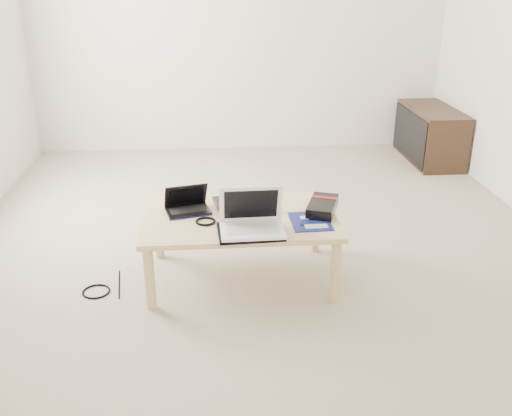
{
  "coord_description": "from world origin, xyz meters",
  "views": [
    {
      "loc": [
        -0.3,
        -3.66,
        1.7
      ],
      "look_at": [
        -0.06,
        -0.68,
        0.44
      ],
      "focal_mm": 40.0,
      "sensor_mm": 36.0,
      "label": 1
    }
  ],
  "objects": [
    {
      "name": "white_laptop",
      "position": [
        -0.1,
        -0.91,
        0.47
      ],
      "size": [
        0.34,
        0.25,
        0.24
      ],
      "color": "white",
      "rests_on": "neoprene_sleeve"
    },
    {
      "name": "book",
      "position": [
        -0.15,
        -0.51,
        0.41
      ],
      "size": [
        0.3,
        0.27,
        0.03
      ],
      "color": "black",
      "rests_on": "coffee_table"
    },
    {
      "name": "coffee_table",
      "position": [
        -0.15,
        -0.68,
        0.35
      ],
      "size": [
        1.1,
        0.7,
        0.4
      ],
      "color": "#E7BE8B",
      "rests_on": "ground"
    },
    {
      "name": "gpu_box",
      "position": [
        0.33,
        -0.66,
        0.43
      ],
      "size": [
        0.24,
        0.33,
        0.07
      ],
      "color": "black",
      "rests_on": "coffee_table"
    },
    {
      "name": "neoprene_sleeve",
      "position": [
        -0.11,
        -0.92,
        0.41
      ],
      "size": [
        0.36,
        0.27,
        0.02
      ],
      "primitive_type": "cube",
      "rotation": [
        0.0,
        0.0,
        0.05
      ],
      "color": "black",
      "rests_on": "coffee_table"
    },
    {
      "name": "motherboard",
      "position": [
        0.24,
        -0.79,
        0.4
      ],
      "size": [
        0.22,
        0.27,
        0.01
      ],
      "color": "#0B0E4B",
      "rests_on": "coffee_table"
    },
    {
      "name": "remote",
      "position": [
        0.03,
        -0.58,
        0.41
      ],
      "size": [
        0.1,
        0.23,
        0.02
      ],
      "color": "silver",
      "rests_on": "coffee_table"
    },
    {
      "name": "ground",
      "position": [
        0.0,
        0.0,
        0.0
      ],
      "size": [
        4.0,
        4.0,
        0.0
      ],
      "primitive_type": "plane",
      "color": "#AFA28D",
      "rests_on": "ground"
    },
    {
      "name": "floor_cable_trail",
      "position": [
        -0.86,
        -0.71,
        0.0
      ],
      "size": [
        0.05,
        0.32,
        0.01
      ],
      "primitive_type": "cylinder",
      "rotation": [
        1.57,
        0.0,
        0.13
      ],
      "color": "black",
      "rests_on": "ground"
    },
    {
      "name": "cable_coil",
      "position": [
        -0.34,
        -0.75,
        0.41
      ],
      "size": [
        0.12,
        0.12,
        0.01
      ],
      "primitive_type": "torus",
      "rotation": [
        0.0,
        0.0,
        0.09
      ],
      "color": "black",
      "rests_on": "coffee_table"
    },
    {
      "name": "media_cabinet",
      "position": [
        1.77,
        1.45,
        0.25
      ],
      "size": [
        0.41,
        0.9,
        0.5
      ],
      "color": "#392717",
      "rests_on": "ground"
    },
    {
      "name": "netbook",
      "position": [
        -0.45,
        -0.59,
        0.43
      ],
      "size": [
        0.28,
        0.23,
        0.16
      ],
      "color": "black",
      "rests_on": "coffee_table"
    },
    {
      "name": "tablet",
      "position": [
        -0.12,
        -0.63,
        0.41
      ],
      "size": [
        0.24,
        0.18,
        0.01
      ],
      "color": "black",
      "rests_on": "coffee_table"
    },
    {
      "name": "floor_cable_coil",
      "position": [
        -0.98,
        -0.79,
        0.01
      ],
      "size": [
        0.2,
        0.2,
        0.01
      ],
      "primitive_type": "torus",
      "rotation": [
        0.0,
        0.0,
        -0.31
      ],
      "color": "black",
      "rests_on": "ground"
    }
  ]
}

